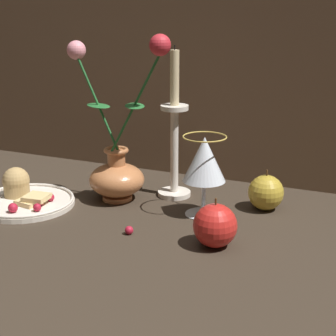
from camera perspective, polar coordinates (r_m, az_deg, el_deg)
ground_plane at (r=1.15m, az=-3.69°, el=-4.67°), size 2.40×2.40×0.00m
vase at (r=1.21m, az=-5.20°, el=0.44°), size 0.25×0.12×0.36m
plate_with_pastries at (r=1.24m, az=-14.52°, el=-2.81°), size 0.21×0.21×0.07m
wine_glass at (r=1.11m, az=3.70°, el=0.61°), size 0.09×0.09×0.16m
candlestick at (r=1.22m, az=0.65°, el=2.96°), size 0.07×0.07×0.33m
apple_beside_vase at (r=0.99m, az=4.81°, el=-5.85°), size 0.08×0.08×0.09m
apple_near_glass at (r=1.18m, az=9.91°, el=-2.47°), size 0.07×0.07×0.09m
berry_near_plate at (r=1.10m, az=6.09°, el=-5.43°), size 0.02×0.02×0.02m
berry_front_center at (r=1.05m, az=-3.98°, el=-6.33°), size 0.02×0.02×0.02m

